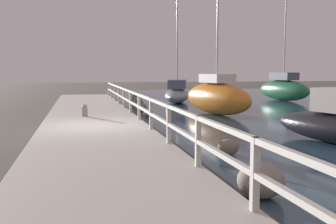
# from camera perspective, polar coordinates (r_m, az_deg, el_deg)

# --- Properties ---
(ground_plane) EXTENTS (120.00, 120.00, 0.00)m
(ground_plane) POSITION_cam_1_polar(r_m,az_deg,el_deg) (13.52, -10.56, -3.03)
(ground_plane) COLOR #4C473D
(dock_walkway) EXTENTS (3.61, 36.00, 0.26)m
(dock_walkway) POSITION_cam_1_polar(r_m,az_deg,el_deg) (13.50, -10.57, -2.48)
(dock_walkway) COLOR beige
(dock_walkway) RESTS_ON ground
(railing) EXTENTS (0.10, 32.50, 0.98)m
(railing) POSITION_cam_1_polar(r_m,az_deg,el_deg) (13.58, -3.43, 1.04)
(railing) COLOR beige
(railing) RESTS_ON dock_walkway
(boulder_near_dock) EXTENTS (0.80, 0.72, 0.60)m
(boulder_near_dock) POSITION_cam_1_polar(r_m,az_deg,el_deg) (6.73, 13.33, -9.63)
(boulder_near_dock) COLOR gray
(boulder_near_dock) RESTS_ON ground
(boulder_mid_strip) EXTENTS (0.54, 0.48, 0.40)m
(boulder_mid_strip) POSITION_cam_1_polar(r_m,az_deg,el_deg) (9.92, 8.72, -5.08)
(boulder_mid_strip) COLOR slate
(boulder_mid_strip) RESTS_ON ground
(boulder_downstream) EXTENTS (0.76, 0.68, 0.57)m
(boulder_downstream) POSITION_cam_1_polar(r_m,az_deg,el_deg) (26.00, -4.80, 1.96)
(boulder_downstream) COLOR #666056
(boulder_downstream) RESTS_ON ground
(boulder_far_strip) EXTENTS (0.40, 0.36, 0.30)m
(boulder_far_strip) POSITION_cam_1_polar(r_m,az_deg,el_deg) (18.02, -2.95, -0.23)
(boulder_far_strip) COLOR gray
(boulder_far_strip) RESTS_ON ground
(boulder_water_edge) EXTENTS (0.58, 0.52, 0.43)m
(boulder_water_edge) POSITION_cam_1_polar(r_m,az_deg,el_deg) (20.38, -3.90, 0.68)
(boulder_water_edge) COLOR #666056
(boulder_water_edge) RESTS_ON ground
(boulder_upstream) EXTENTS (0.67, 0.61, 0.50)m
(boulder_upstream) POSITION_cam_1_polar(r_m,az_deg,el_deg) (23.30, -4.45, 1.42)
(boulder_upstream) COLOR #666056
(boulder_upstream) RESTS_ON ground
(mooring_bollard) EXTENTS (0.23, 0.23, 0.49)m
(mooring_bollard) POSITION_cam_1_polar(r_m,az_deg,el_deg) (16.20, -11.99, 0.22)
(mooring_bollard) COLOR gray
(mooring_bollard) RESTS_ON dock_walkway
(sailboat_green) EXTENTS (2.05, 5.47, 7.02)m
(sailboat_green) POSITION_cam_1_polar(r_m,az_deg,el_deg) (28.98, 16.40, 3.25)
(sailboat_green) COLOR #236B42
(sailboat_green) RESTS_ON water_surface
(sailboat_orange) EXTENTS (2.51, 5.45, 8.43)m
(sailboat_orange) POSITION_cam_1_polar(r_m,az_deg,el_deg) (19.06, 7.08, 2.18)
(sailboat_orange) COLOR orange
(sailboat_orange) RESTS_ON water_surface
(sailboat_gray) EXTENTS (2.99, 5.20, 7.05)m
(sailboat_gray) POSITION_cam_1_polar(r_m,az_deg,el_deg) (26.00, 1.33, 2.70)
(sailboat_gray) COLOR gray
(sailboat_gray) RESTS_ON water_surface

